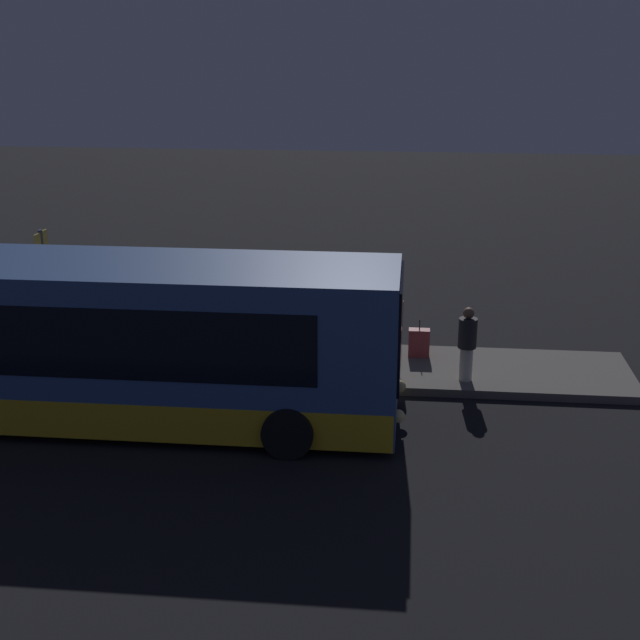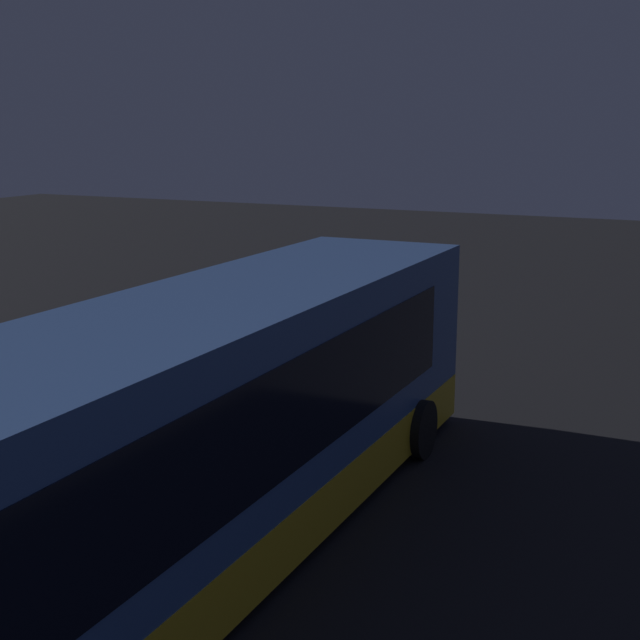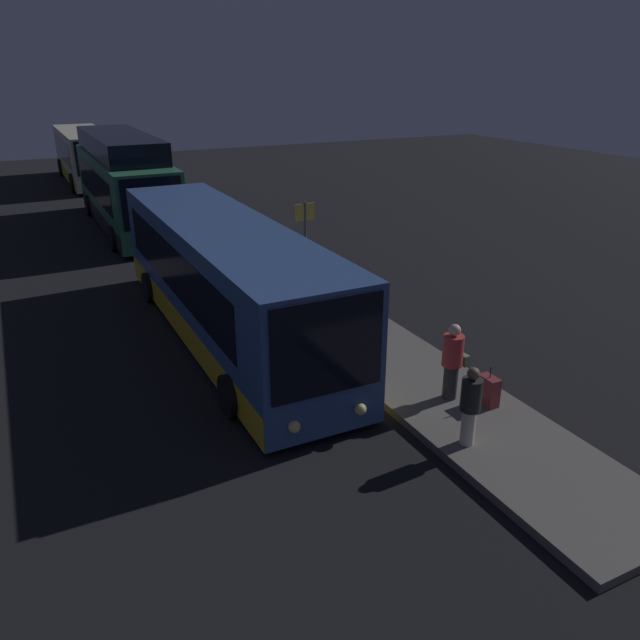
{
  "view_description": "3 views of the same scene",
  "coord_description": "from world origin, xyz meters",
  "px_view_note": "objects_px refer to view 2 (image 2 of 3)",
  "views": [
    {
      "loc": [
        5.19,
        -15.36,
        7.17
      ],
      "look_at": [
        3.52,
        0.53,
        1.94
      ],
      "focal_mm": 50.0,
      "sensor_mm": 36.0,
      "label": 1
    },
    {
      "loc": [
        -9.36,
        -5.59,
        5.14
      ],
      "look_at": [
        3.52,
        0.53,
        1.94
      ],
      "focal_mm": 50.0,
      "sensor_mm": 36.0,
      "label": 2
    },
    {
      "loc": [
        14.11,
        -4.78,
        6.8
      ],
      "look_at": [
        3.52,
        0.53,
        1.94
      ],
      "focal_mm": 35.0,
      "sensor_mm": 36.0,
      "label": 3
    }
  ],
  "objects_px": {
    "passenger_with_bags": "(308,328)",
    "suitcase": "(227,357)",
    "passenger_boarding": "(155,385)",
    "passenger_waiting": "(234,338)",
    "trash_bin": "(78,432)",
    "bus_lead": "(207,431)"
  },
  "relations": [
    {
      "from": "passenger_boarding",
      "to": "passenger_with_bags",
      "type": "distance_m",
      "value": 5.04
    },
    {
      "from": "passenger_boarding",
      "to": "suitcase",
      "type": "xyz_separation_m",
      "value": [
        4.07,
        1.19,
        -0.68
      ]
    },
    {
      "from": "passenger_boarding",
      "to": "passenger_waiting",
      "type": "height_order",
      "value": "passenger_boarding"
    },
    {
      "from": "passenger_boarding",
      "to": "trash_bin",
      "type": "height_order",
      "value": "passenger_boarding"
    },
    {
      "from": "suitcase",
      "to": "passenger_waiting",
      "type": "bearing_deg",
      "value": -137.66
    },
    {
      "from": "trash_bin",
      "to": "bus_lead",
      "type": "bearing_deg",
      "value": -114.93
    },
    {
      "from": "trash_bin",
      "to": "passenger_with_bags",
      "type": "bearing_deg",
      "value": -10.7
    },
    {
      "from": "passenger_waiting",
      "to": "passenger_with_bags",
      "type": "xyz_separation_m",
      "value": [
        1.56,
        -0.8,
        -0.05
      ]
    },
    {
      "from": "passenger_with_bags",
      "to": "suitcase",
      "type": "relative_size",
      "value": 1.82
    },
    {
      "from": "passenger_boarding",
      "to": "passenger_with_bags",
      "type": "xyz_separation_m",
      "value": [
        5.04,
        -0.13,
        -0.15
      ]
    },
    {
      "from": "bus_lead",
      "to": "passenger_with_bags",
      "type": "relative_size",
      "value": 7.48
    },
    {
      "from": "bus_lead",
      "to": "trash_bin",
      "type": "bearing_deg",
      "value": 65.07
    },
    {
      "from": "passenger_with_bags",
      "to": "passenger_boarding",
      "type": "bearing_deg",
      "value": 118.46
    },
    {
      "from": "bus_lead",
      "to": "passenger_waiting",
      "type": "height_order",
      "value": "bus_lead"
    },
    {
      "from": "passenger_boarding",
      "to": "trash_bin",
      "type": "relative_size",
      "value": 2.82
    },
    {
      "from": "trash_bin",
      "to": "suitcase",
      "type": "bearing_deg",
      "value": 2.94
    },
    {
      "from": "passenger_waiting",
      "to": "suitcase",
      "type": "height_order",
      "value": "passenger_waiting"
    },
    {
      "from": "bus_lead",
      "to": "passenger_waiting",
      "type": "xyz_separation_m",
      "value": [
        5.73,
        3.05,
        -0.46
      ]
    },
    {
      "from": "passenger_waiting",
      "to": "passenger_with_bags",
      "type": "distance_m",
      "value": 1.75
    },
    {
      "from": "bus_lead",
      "to": "trash_bin",
      "type": "height_order",
      "value": "bus_lead"
    },
    {
      "from": "bus_lead",
      "to": "suitcase",
      "type": "relative_size",
      "value": 13.6
    },
    {
      "from": "passenger_waiting",
      "to": "trash_bin",
      "type": "height_order",
      "value": "passenger_waiting"
    }
  ]
}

